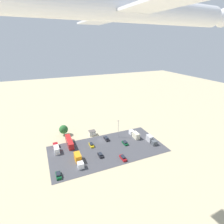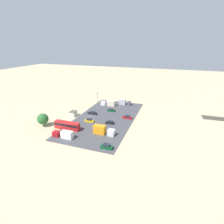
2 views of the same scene
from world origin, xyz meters
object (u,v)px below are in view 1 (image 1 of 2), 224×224
(parked_car_1, at_px, (58,175))
(parked_truck_3, at_px, (56,148))
(parked_truck_1, at_px, (135,134))
(airplane, at_px, (134,10))
(bus, at_px, (69,142))
(parked_truck_2, at_px, (79,160))
(parked_car_4, at_px, (125,143))
(parked_car_5, at_px, (106,139))
(parked_car_0, at_px, (100,155))
(parked_car_2, at_px, (123,158))
(parked_truck_0, at_px, (151,140))
(parked_car_3, at_px, (91,145))
(shed_building, at_px, (92,133))

(parked_car_1, relative_size, parked_truck_3, 0.51)
(parked_truck_1, relative_size, airplane, 0.20)
(bus, distance_m, parked_truck_2, 16.48)
(bus, distance_m, parked_car_4, 28.94)
(parked_car_5, bearing_deg, parked_car_1, 34.16)
(parked_truck_3, xyz_separation_m, airplane, (-11.51, 50.54, 52.72))
(parked_car_0, bearing_deg, parked_car_2, 144.92)
(bus, relative_size, parked_car_2, 2.44)
(parked_car_4, height_order, parked_car_5, parked_car_5)
(bus, distance_m, parked_truck_0, 42.84)
(parked_truck_0, height_order, parked_truck_2, parked_truck_2)
(airplane, bearing_deg, parked_car_3, 170.46)
(parked_car_1, relative_size, parked_car_4, 1.02)
(airplane, bearing_deg, parked_car_1, -160.73)
(shed_building, distance_m, parked_truck_2, 25.41)
(parked_car_4, height_order, parked_truck_3, parked_truck_3)
(parked_car_1, bearing_deg, parked_truck_2, 29.72)
(shed_building, relative_size, parked_car_5, 0.79)
(airplane, bearing_deg, bus, -178.13)
(parked_truck_1, bearing_deg, airplane, -122.94)
(bus, xyz_separation_m, parked_truck_3, (6.92, 3.04, -0.43))
(shed_building, bearing_deg, parked_truck_2, 59.31)
(parked_car_3, bearing_deg, parked_car_2, 121.84)
(parked_truck_2, bearing_deg, parked_car_2, 164.21)
(parked_car_4, bearing_deg, parked_car_5, -47.02)
(parked_truck_3, height_order, airplane, airplane)
(parked_car_4, bearing_deg, parked_car_2, 58.55)
(parked_car_2, distance_m, parked_car_5, 19.00)
(shed_building, relative_size, parked_car_2, 0.80)
(shed_building, distance_m, parked_truck_3, 22.46)
(parked_truck_3, bearing_deg, parked_car_5, 0.36)
(parked_car_2, xyz_separation_m, parked_truck_1, (-15.13, -15.53, 0.82))
(parked_car_0, height_order, parked_car_4, parked_car_0)
(parked_car_2, xyz_separation_m, airplane, (15.48, 31.71, 53.40))
(parked_car_1, xyz_separation_m, parked_car_2, (-28.50, 0.06, -0.02))
(parked_car_1, distance_m, parked_car_4, 36.96)
(bus, bearing_deg, parked_truck_3, 23.68)
(parked_car_1, bearing_deg, parked_car_2, -0.12)
(bus, xyz_separation_m, parked_truck_1, (-35.19, 6.33, -0.29))
(bus, bearing_deg, parked_car_1, 68.83)
(parked_car_4, distance_m, parked_car_5, 10.82)
(parked_car_2, xyz_separation_m, parked_car_5, (0.60, -18.99, -0.05))
(parked_truck_0, xyz_separation_m, airplane, (35.67, 38.93, 52.58))
(shed_building, distance_m, parked_truck_1, 24.31)
(parked_car_3, height_order, parked_car_5, parked_car_3)
(parked_car_0, xyz_separation_m, parked_car_5, (-8.10, -12.88, 0.02))
(parked_car_5, xyz_separation_m, parked_truck_2, (18.53, 13.58, 1.03))
(bus, height_order, parked_truck_2, parked_truck_2)
(parked_truck_0, bearing_deg, parked_truck_2, 2.63)
(parked_car_1, relative_size, parked_truck_1, 0.51)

